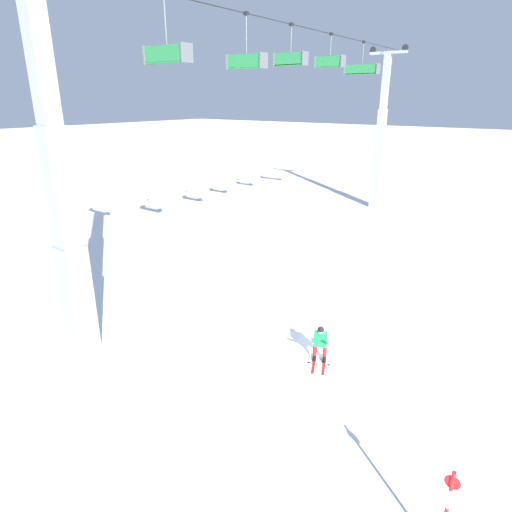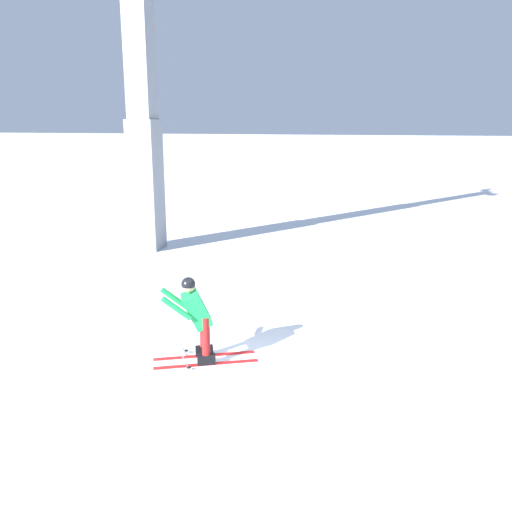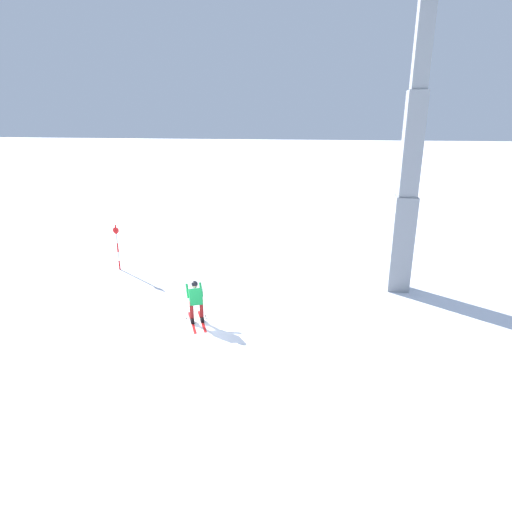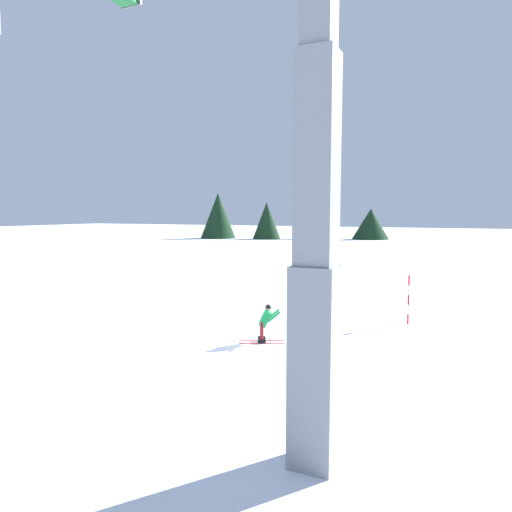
% 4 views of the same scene
% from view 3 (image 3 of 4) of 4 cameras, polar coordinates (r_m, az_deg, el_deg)
% --- Properties ---
extents(ground_plane, '(260.00, 260.00, 0.00)m').
position_cam_3_polar(ground_plane, '(13.77, -9.88, -10.78)').
color(ground_plane, white).
extents(skier_carving_main, '(1.67, 1.13, 1.50)m').
position_cam_3_polar(skier_carving_main, '(14.50, -8.03, -5.72)').
color(skier_carving_main, red).
rests_on(skier_carving_main, ground_plane).
extents(lift_tower_near, '(0.81, 2.58, 11.78)m').
position_cam_3_polar(lift_tower_near, '(17.04, 19.80, 11.22)').
color(lift_tower_near, gray).
rests_on(lift_tower_near, ground_plane).
extents(trail_marker_pole, '(0.07, 0.28, 2.08)m').
position_cam_3_polar(trail_marker_pole, '(20.06, -17.94, 1.31)').
color(trail_marker_pole, red).
rests_on(trail_marker_pole, ground_plane).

